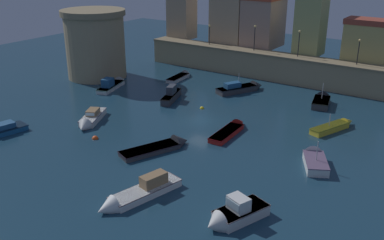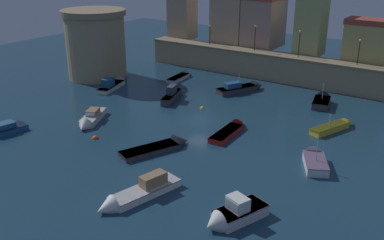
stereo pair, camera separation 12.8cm
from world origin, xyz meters
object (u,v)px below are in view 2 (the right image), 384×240
(moored_boat_1, at_px, (114,84))
(moored_boat_0, at_px, (173,94))
(moored_boat_3, at_px, (90,119))
(moored_boat_8, at_px, (314,159))
(fortress_tower, at_px, (96,43))
(moored_boat_7, at_px, (182,76))
(moored_boat_11, at_px, (163,146))
(quay_lamp_2, at_px, (300,39))
(quay_lamp_1, at_px, (255,34))
(moored_boat_5, at_px, (135,194))
(moored_boat_2, at_px, (232,129))
(mooring_buoy_0, at_px, (202,108))
(moored_boat_9, at_px, (232,215))
(moored_boat_6, at_px, (335,126))
(quay_lamp_3, at_px, (359,48))
(quay_lamp_0, at_px, (210,31))
(moored_boat_10, at_px, (243,88))
(mooring_buoy_1, at_px, (95,139))
(moored_boat_4, at_px, (322,101))

(moored_boat_1, bearing_deg, moored_boat_0, -103.50)
(moored_boat_3, xyz_separation_m, moored_boat_8, (23.36, 4.42, 0.00))
(fortress_tower, xyz_separation_m, moored_boat_7, (10.69, 6.29, -4.61))
(moored_boat_11, bearing_deg, moored_boat_3, 109.06)
(quay_lamp_2, bearing_deg, quay_lamp_1, 180.00)
(fortress_tower, height_order, moored_boat_7, fortress_tower)
(moored_boat_5, relative_size, moored_boat_11, 1.04)
(moored_boat_0, xyz_separation_m, moored_boat_11, (8.11, -12.33, -0.36))
(moored_boat_2, height_order, moored_boat_11, moored_boat_11)
(moored_boat_11, distance_m, mooring_buoy_0, 11.79)
(moored_boat_7, height_order, moored_boat_9, moored_boat_9)
(moored_boat_0, relative_size, moored_boat_6, 1.05)
(fortress_tower, relative_size, moored_boat_9, 1.85)
(quay_lamp_3, distance_m, moored_boat_6, 14.94)
(quay_lamp_0, height_order, moored_boat_11, quay_lamp_0)
(moored_boat_2, bearing_deg, moored_boat_0, 62.50)
(quay_lamp_1, distance_m, quay_lamp_2, 6.69)
(quay_lamp_1, bearing_deg, moored_boat_10, -72.92)
(quay_lamp_0, height_order, moored_boat_2, quay_lamp_0)
(moored_boat_6, bearing_deg, moored_boat_7, 95.80)
(quay_lamp_1, bearing_deg, mooring_buoy_1, -94.49)
(quay_lamp_0, relative_size, moored_boat_6, 0.49)
(fortress_tower, xyz_separation_m, mooring_buoy_1, (16.38, -16.34, -4.90))
(moored_boat_0, bearing_deg, moored_boat_4, -80.93)
(moored_boat_1, relative_size, moored_boat_8, 1.40)
(quay_lamp_1, height_order, moored_boat_7, quay_lamp_1)
(fortress_tower, bearing_deg, quay_lamp_3, 21.77)
(moored_boat_4, bearing_deg, quay_lamp_1, 49.24)
(fortress_tower, height_order, mooring_buoy_0, fortress_tower)
(quay_lamp_0, height_order, mooring_buoy_0, quay_lamp_0)
(quay_lamp_0, xyz_separation_m, moored_boat_11, (12.40, -27.63, -5.59))
(quay_lamp_3, xyz_separation_m, moored_boat_6, (1.97, -13.69, -5.64))
(moored_boat_5, xyz_separation_m, moored_boat_6, (8.09, 22.20, -0.08))
(moored_boat_2, bearing_deg, fortress_tower, 71.68)
(moored_boat_7, height_order, moored_boat_11, moored_boat_11)
(moored_boat_5, distance_m, moored_boat_11, 9.09)
(moored_boat_10, bearing_deg, moored_boat_5, -141.11)
(moored_boat_3, height_order, moored_boat_9, moored_boat_9)
(moored_boat_10, bearing_deg, quay_lamp_0, 79.47)
(quay_lamp_3, xyz_separation_m, moored_boat_9, (1.35, -34.31, -5.42))
(moored_boat_1, relative_size, moored_boat_2, 1.05)
(moored_boat_5, bearing_deg, moored_boat_6, 173.11)
(moored_boat_5, bearing_deg, moored_boat_9, 115.10)
(quay_lamp_1, height_order, moored_boat_9, quay_lamp_1)
(moored_boat_2, xyz_separation_m, moored_boat_6, (8.61, 6.67, 0.08))
(quay_lamp_0, distance_m, moored_boat_2, 26.29)
(fortress_tower, distance_m, moored_boat_8, 37.67)
(moored_boat_2, distance_m, mooring_buoy_1, 13.88)
(moored_boat_3, bearing_deg, moored_boat_2, 88.56)
(moored_boat_6, relative_size, moored_boat_11, 0.87)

